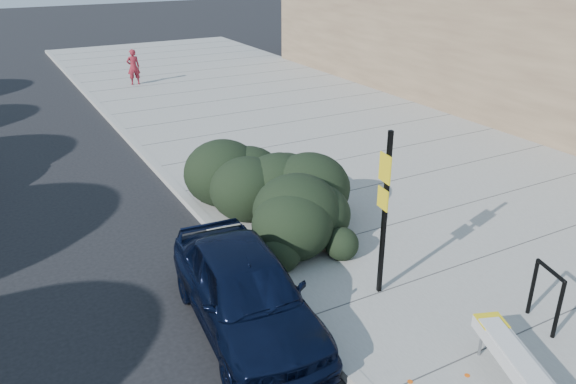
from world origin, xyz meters
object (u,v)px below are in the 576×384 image
bike_rack (547,292)px  sedan_navy (246,291)px  sign_post (384,206)px  bench (517,362)px  pedestrian (133,67)px

bike_rack → sedan_navy: bearing=165.9°
sedan_navy → sign_post: bearing=-3.9°
bench → sedan_navy: bearing=148.7°
bench → sedan_navy: 4.12m
bench → sign_post: 3.11m
bench → pedestrian: (0.45, 21.27, 0.31)m
sedan_navy → bike_rack: bearing=-25.6°
bike_rack → sign_post: size_ratio=0.35×
bench → sedan_navy: (-2.55, 3.24, 0.09)m
sedan_navy → pedestrian: size_ratio=2.68×
bike_rack → sedan_navy: 4.78m
bench → pedestrian: pedestrian is taller
sign_post → bench: bearing=-79.8°
bench → sign_post: bearing=113.3°
bench → bike_rack: (1.57, 0.80, 0.16)m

